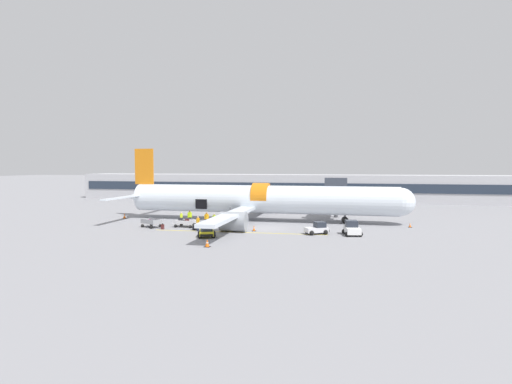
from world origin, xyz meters
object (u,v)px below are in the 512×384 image
(baggage_tug_lead, at_px, (317,229))
(baggage_cart_loading, at_px, (186,223))
(ground_crew_loader_a, at_px, (198,223))
(suitcase_on_tarmac_spare, at_px, (163,227))
(airplane, at_px, (258,200))
(baggage_tug_rear, at_px, (207,232))
(ground_crew_loader_b, at_px, (214,219))
(baggage_tug_mid, at_px, (352,229))
(ground_crew_driver, at_px, (181,218))
(ground_crew_supervisor, at_px, (190,217))
(baggage_cart_queued, at_px, (152,223))
(ground_crew_helper, at_px, (207,218))
(suitcase_on_tarmac_upright, at_px, (195,227))

(baggage_tug_lead, relative_size, baggage_cart_loading, 0.75)
(baggage_tug_lead, xyz_separation_m, baggage_cart_loading, (-16.85, 1.76, -0.09))
(ground_crew_loader_a, xyz_separation_m, suitcase_on_tarmac_spare, (-4.83, 0.45, -0.65))
(airplane, relative_size, baggage_tug_lead, 14.16)
(baggage_tug_rear, bearing_deg, ground_crew_loader_b, 102.56)
(baggage_tug_lead, relative_size, baggage_tug_mid, 0.97)
(baggage_cart_loading, distance_m, ground_crew_loader_a, 3.98)
(ground_crew_driver, bearing_deg, ground_crew_supervisor, 18.01)
(baggage_tug_mid, height_order, ground_crew_loader_a, ground_crew_loader_a)
(baggage_cart_queued, height_order, suitcase_on_tarmac_spare, baggage_cart_queued)
(ground_crew_driver, bearing_deg, baggage_tug_rear, -52.54)
(baggage_tug_lead, relative_size, ground_crew_helper, 1.67)
(ground_crew_loader_b, height_order, ground_crew_supervisor, ground_crew_supervisor)
(airplane, height_order, baggage_tug_lead, airplane)
(airplane, height_order, ground_crew_helper, airplane)
(airplane, height_order, baggage_cart_queued, airplane)
(baggage_tug_lead, height_order, ground_crew_driver, ground_crew_driver)
(ground_crew_driver, bearing_deg, baggage_tug_lead, -12.84)
(baggage_tug_rear, relative_size, ground_crew_helper, 1.68)
(ground_crew_driver, height_order, ground_crew_supervisor, ground_crew_supervisor)
(ground_crew_helper, relative_size, suitcase_on_tarmac_upright, 2.09)
(baggage_tug_rear, relative_size, baggage_cart_loading, 0.76)
(ground_crew_loader_a, bearing_deg, ground_crew_loader_b, 82.74)
(ground_crew_loader_a, height_order, suitcase_on_tarmac_spare, ground_crew_loader_a)
(baggage_tug_rear, height_order, baggage_cart_queued, baggage_tug_rear)
(baggage_cart_loading, height_order, ground_crew_supervisor, ground_crew_supervisor)
(baggage_cart_loading, relative_size, ground_crew_loader_b, 2.40)
(baggage_cart_loading, xyz_separation_m, ground_crew_supervisor, (-0.61, 2.81, 0.44))
(baggage_tug_rear, height_order, suitcase_on_tarmac_spare, baggage_tug_rear)
(baggage_tug_lead, bearing_deg, ground_crew_loader_b, 166.09)
(baggage_tug_lead, xyz_separation_m, ground_crew_loader_a, (-14.11, -1.09, 0.35))
(suitcase_on_tarmac_spare, bearing_deg, suitcase_on_tarmac_upright, 4.23)
(airplane, xyz_separation_m, ground_crew_driver, (-9.50, -5.11, -2.18))
(ground_crew_loader_b, relative_size, ground_crew_helper, 0.92)
(baggage_tug_rear, distance_m, baggage_cart_queued, 10.45)
(baggage_tug_mid, bearing_deg, suitcase_on_tarmac_upright, -178.33)
(baggage_tug_rear, height_order, suitcase_on_tarmac_upright, baggage_tug_rear)
(baggage_tug_lead, xyz_separation_m, ground_crew_driver, (-18.52, 4.22, 0.23))
(ground_crew_supervisor, bearing_deg, ground_crew_loader_a, -59.41)
(baggage_cart_loading, xyz_separation_m, ground_crew_helper, (2.16, 1.85, 0.41))
(airplane, bearing_deg, ground_crew_loader_b, -127.15)
(ground_crew_helper, bearing_deg, ground_crew_driver, 170.83)
(baggage_tug_rear, height_order, baggage_cart_loading, baggage_tug_rear)
(airplane, bearing_deg, baggage_tug_mid, -35.24)
(baggage_cart_loading, xyz_separation_m, ground_crew_loader_b, (3.30, 1.60, 0.34))
(ground_crew_supervisor, bearing_deg, ground_crew_loader_b, -17.19)
(baggage_tug_lead, distance_m, ground_crew_helper, 15.13)
(baggage_tug_lead, height_order, baggage_tug_rear, baggage_tug_lead)
(baggage_cart_queued, distance_m, suitcase_on_tarmac_spare, 2.29)
(baggage_cart_queued, height_order, ground_crew_loader_a, ground_crew_loader_a)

